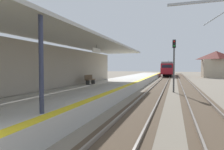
# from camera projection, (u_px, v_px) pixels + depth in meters

# --- Properties ---
(station_platform) EXTENTS (5.00, 80.00, 0.91)m
(station_platform) POSITION_uv_depth(u_px,v_px,m) (107.00, 88.00, 18.61)
(station_platform) COLOR #B7B5AD
(station_platform) RESTS_ON ground
(station_building_with_canopy) EXTENTS (4.85, 24.00, 4.43)m
(station_building_with_canopy) POSITION_uv_depth(u_px,v_px,m) (59.00, 65.00, 13.94)
(station_building_with_canopy) COLOR #4C4C4C
(station_building_with_canopy) RESTS_ON ground
(track_pair_nearest_platform) EXTENTS (2.34, 120.00, 0.16)m
(track_pair_nearest_platform) POSITION_uv_depth(u_px,v_px,m) (157.00, 89.00, 21.06)
(track_pair_nearest_platform) COLOR #4C3D2D
(track_pair_nearest_platform) RESTS_ON ground
(track_pair_middle) EXTENTS (2.34, 120.00, 0.16)m
(track_pair_middle) POSITION_uv_depth(u_px,v_px,m) (190.00, 91.00, 20.00)
(track_pair_middle) COLOR #4C3D2D
(track_pair_middle) RESTS_ON ground
(approaching_train) EXTENTS (2.93, 19.60, 4.76)m
(approaching_train) POSITION_uv_depth(u_px,v_px,m) (168.00, 68.00, 54.85)
(approaching_train) COLOR maroon
(approaching_train) RESTS_ON ground
(rail_signal_post) EXTENTS (0.32, 0.34, 5.20)m
(rail_signal_post) POSITION_uv_depth(u_px,v_px,m) (174.00, 60.00, 18.89)
(rail_signal_post) COLOR #4C4C4C
(rail_signal_post) RESTS_ON ground
(platform_bench) EXTENTS (0.45, 1.60, 0.88)m
(platform_bench) POSITION_uv_depth(u_px,v_px,m) (90.00, 79.00, 17.95)
(platform_bench) COLOR brown
(platform_bench) RESTS_ON station_platform
(distant_trackside_house) EXTENTS (6.60, 5.28, 6.40)m
(distant_trackside_house) POSITION_uv_depth(u_px,v_px,m) (216.00, 64.00, 46.21)
(distant_trackside_house) COLOR tan
(distant_trackside_house) RESTS_ON ground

